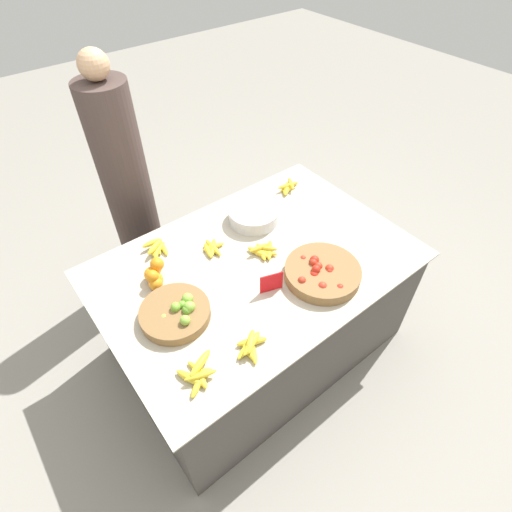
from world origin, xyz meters
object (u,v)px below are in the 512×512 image
tomato_basket (322,273)px  vendor_person (130,195)px  price_sign (271,283)px  lime_bowl (176,313)px  metal_bowl (254,215)px

tomato_basket → vendor_person: bearing=111.1°
price_sign → vendor_person: size_ratio=0.07×
price_sign → vendor_person: 1.21m
lime_bowl → tomato_basket: size_ratio=0.85×
lime_bowl → metal_bowl: lime_bowl is taller
tomato_basket → metal_bowl: bearing=89.7°
lime_bowl → metal_bowl: (0.75, 0.35, 0.01)m
tomato_basket → price_sign: bearing=160.7°
metal_bowl → vendor_person: vendor_person is taller
metal_bowl → price_sign: 0.57m
lime_bowl → price_sign: price_sign is taller
metal_bowl → tomato_basket: bearing=-90.3°
tomato_basket → vendor_person: vendor_person is taller
lime_bowl → vendor_person: vendor_person is taller
metal_bowl → vendor_person: bearing=126.0°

